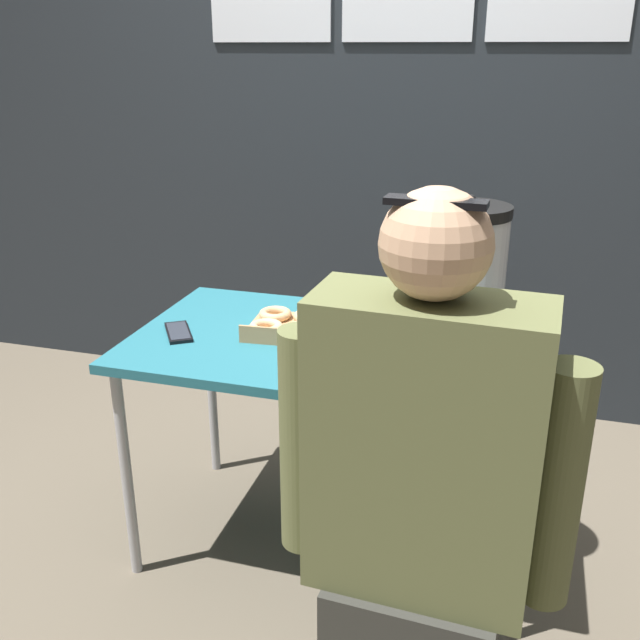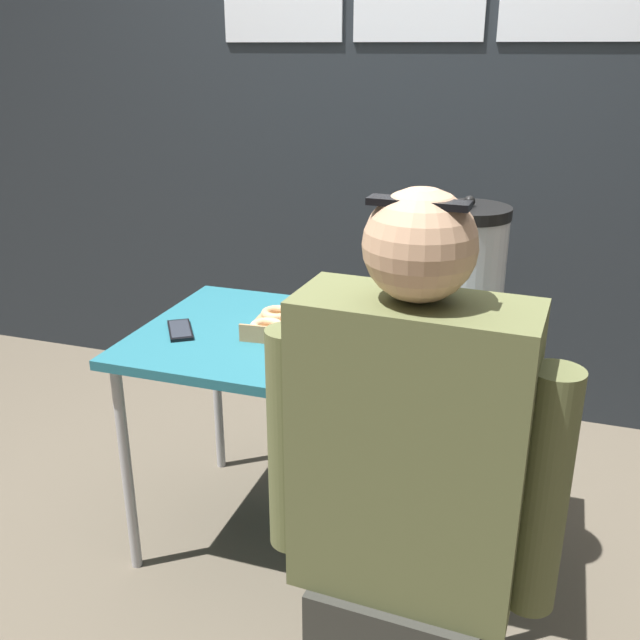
{
  "view_description": "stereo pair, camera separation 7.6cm",
  "coord_description": "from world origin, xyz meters",
  "px_view_note": "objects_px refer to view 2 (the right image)",
  "views": [
    {
      "loc": [
        0.51,
        -1.82,
        1.49
      ],
      "look_at": [
        -0.02,
        0.0,
        0.76
      ],
      "focal_mm": 40.0,
      "sensor_mm": 36.0,
      "label": 1
    },
    {
      "loc": [
        0.58,
        -1.79,
        1.49
      ],
      "look_at": [
        -0.02,
        0.0,
        0.76
      ],
      "focal_mm": 40.0,
      "sensor_mm": 36.0,
      "label": 2
    }
  ],
  "objects_px": {
    "coffee_urn": "(463,286)",
    "person_seated": "(406,522)",
    "cell_phone": "(180,330)",
    "donut_box": "(303,327)"
  },
  "relations": [
    {
      "from": "donut_box",
      "to": "person_seated",
      "type": "relative_size",
      "value": 0.28
    },
    {
      "from": "cell_phone",
      "to": "person_seated",
      "type": "bearing_deg",
      "value": -67.53
    },
    {
      "from": "cell_phone",
      "to": "donut_box",
      "type": "bearing_deg",
      "value": -15.98
    },
    {
      "from": "donut_box",
      "to": "coffee_urn",
      "type": "bearing_deg",
      "value": -11.52
    },
    {
      "from": "coffee_urn",
      "to": "person_seated",
      "type": "relative_size",
      "value": 0.35
    },
    {
      "from": "cell_phone",
      "to": "person_seated",
      "type": "xyz_separation_m",
      "value": [
        0.8,
        -0.54,
        -0.1
      ]
    },
    {
      "from": "donut_box",
      "to": "person_seated",
      "type": "distance_m",
      "value": 0.8
    },
    {
      "from": "person_seated",
      "to": "donut_box",
      "type": "bearing_deg",
      "value": -52.24
    },
    {
      "from": "coffee_urn",
      "to": "person_seated",
      "type": "distance_m",
      "value": 0.67
    },
    {
      "from": "donut_box",
      "to": "cell_phone",
      "type": "relative_size",
      "value": 2.14
    }
  ]
}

